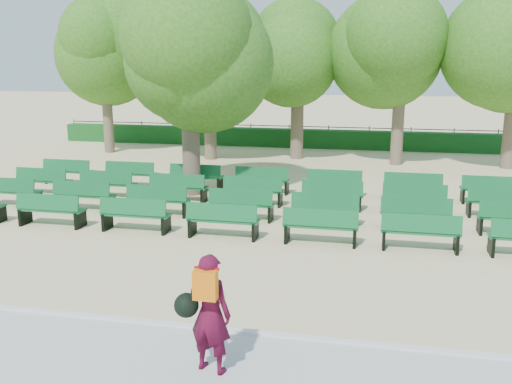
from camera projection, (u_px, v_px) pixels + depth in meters
ground at (243, 223)px, 15.22m from camera, size 120.00×120.00×0.00m
paving at (123, 360)px, 8.16m from camera, size 30.00×2.20×0.06m
curb at (154, 324)px, 9.25m from camera, size 30.00×0.12×0.10m
hedge at (308, 138)px, 28.46m from camera, size 26.00×0.70×0.90m
fence at (308, 146)px, 28.94m from camera, size 26.00×0.10×1.02m
tree_line at (296, 161)px, 24.75m from camera, size 21.80×6.80×7.04m
bench_array at (247, 208)px, 16.35m from camera, size 1.77×0.59×1.11m
tree_among at (189, 55)px, 17.54m from camera, size 4.52×4.52×6.48m
person at (208, 312)px, 7.66m from camera, size 0.83×0.54×1.68m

